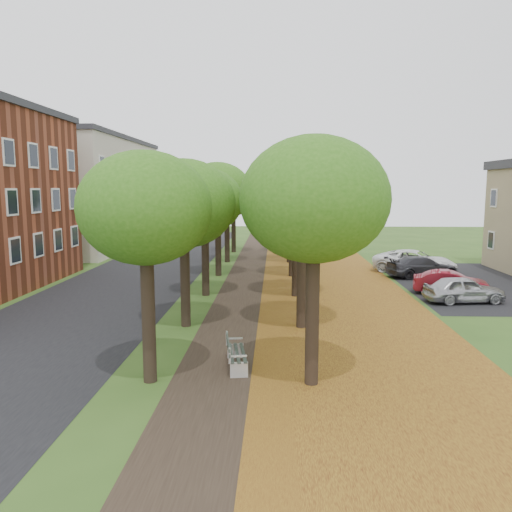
# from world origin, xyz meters

# --- Properties ---
(ground) EXTENTS (120.00, 120.00, 0.00)m
(ground) POSITION_xyz_m (0.00, 0.00, 0.00)
(ground) COLOR #2D4C19
(ground) RESTS_ON ground
(street_asphalt) EXTENTS (8.00, 70.00, 0.01)m
(street_asphalt) POSITION_xyz_m (-7.50, 15.00, 0.00)
(street_asphalt) COLOR black
(street_asphalt) RESTS_ON ground
(footpath) EXTENTS (3.20, 70.00, 0.01)m
(footpath) POSITION_xyz_m (0.00, 15.00, 0.00)
(footpath) COLOR black
(footpath) RESTS_ON ground
(leaf_verge) EXTENTS (7.50, 70.00, 0.01)m
(leaf_verge) POSITION_xyz_m (5.00, 15.00, 0.01)
(leaf_verge) COLOR olive
(leaf_verge) RESTS_ON ground
(parking_lot) EXTENTS (9.00, 16.00, 0.01)m
(parking_lot) POSITION_xyz_m (13.50, 16.00, 0.00)
(parking_lot) COLOR black
(parking_lot) RESTS_ON ground
(tree_row_west) EXTENTS (4.17, 34.17, 6.93)m
(tree_row_west) POSITION_xyz_m (-2.20, 15.00, 5.13)
(tree_row_west) COLOR black
(tree_row_west) RESTS_ON ground
(tree_row_east) EXTENTS (4.17, 34.17, 6.93)m
(tree_row_east) POSITION_xyz_m (2.60, 15.00, 5.13)
(tree_row_east) COLOR black
(tree_row_east) RESTS_ON ground
(building_cream) EXTENTS (10.30, 20.30, 10.40)m
(building_cream) POSITION_xyz_m (-17.00, 33.00, 5.21)
(building_cream) COLOR beige
(building_cream) RESTS_ON ground
(bench) EXTENTS (0.84, 2.02, 0.93)m
(bench) POSITION_xyz_m (0.24, 1.25, 0.48)
(bench) COLOR #252E27
(bench) RESTS_ON ground
(car_silver) EXTENTS (4.10, 2.07, 1.34)m
(car_silver) POSITION_xyz_m (11.00, 10.82, 0.67)
(car_silver) COLOR #B2B3B7
(car_silver) RESTS_ON ground
(car_red) EXTENTS (4.09, 2.29, 1.28)m
(car_red) POSITION_xyz_m (11.00, 12.71, 0.64)
(car_red) COLOR maroon
(car_red) RESTS_ON ground
(car_grey) EXTENTS (4.94, 2.87, 1.35)m
(car_grey) POSITION_xyz_m (11.00, 17.98, 0.67)
(car_grey) COLOR #2D2D32
(car_grey) RESTS_ON ground
(car_white) EXTENTS (6.03, 4.51, 1.52)m
(car_white) POSITION_xyz_m (11.00, 19.76, 0.76)
(car_white) COLOR white
(car_white) RESTS_ON ground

